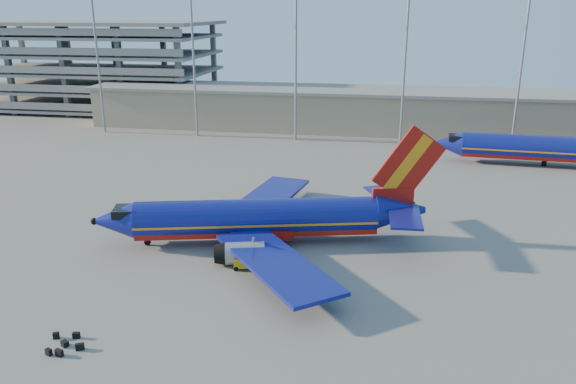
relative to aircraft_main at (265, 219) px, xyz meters
name	(u,v)px	position (x,y,z in m)	size (l,w,h in m)	color
ground	(273,227)	(-0.10, 4.35, -2.72)	(220.00, 220.00, 0.00)	slate
terminal_building	(376,110)	(9.90, 62.35, 1.59)	(122.00, 16.00, 8.50)	gray
parking_garage	(92,61)	(-62.10, 78.40, 9.01)	(62.00, 32.00, 21.40)	slate
light_mast_row	(350,48)	(4.90, 50.35, 14.83)	(101.60, 1.60, 28.65)	gray
aircraft_main	(265,219)	(0.00, 0.00, 0.00)	(36.98, 35.12, 12.75)	navy
aircraft_second	(553,148)	(38.77, 38.50, 0.25)	(38.25, 14.88, 12.95)	navy
baggage_tug	(243,262)	(-0.66, -6.91, -2.01)	(2.11, 1.54, 1.36)	gold
luggage_pile	(65,345)	(-10.49, -22.38, -2.48)	(3.23, 2.85, 0.53)	black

